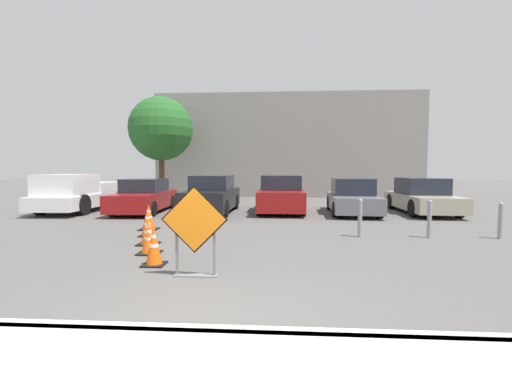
# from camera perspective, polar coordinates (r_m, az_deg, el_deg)

# --- Properties ---
(ground_plane) EXTENTS (96.00, 96.00, 0.00)m
(ground_plane) POSITION_cam_1_polar(r_m,az_deg,el_deg) (13.67, 0.40, -3.93)
(ground_plane) COLOR #565451
(curb_lip) EXTENTS (27.54, 0.20, 0.14)m
(curb_lip) POSITION_cam_1_polar(r_m,az_deg,el_deg) (4.02, -8.42, -22.45)
(curb_lip) COLOR beige
(curb_lip) RESTS_ON ground_plane
(road_closed_sign) EXTENTS (1.15, 0.20, 1.57)m
(road_closed_sign) POSITION_cam_1_polar(r_m,az_deg,el_deg) (5.95, -10.20, -5.75)
(road_closed_sign) COLOR black
(road_closed_sign) RESTS_ON ground_plane
(traffic_cone_nearest) EXTENTS (0.42, 0.42, 0.77)m
(traffic_cone_nearest) POSITION_cam_1_polar(r_m,az_deg,el_deg) (6.93, -16.67, -8.61)
(traffic_cone_nearest) COLOR black
(traffic_cone_nearest) RESTS_ON ground_plane
(traffic_cone_second) EXTENTS (0.47, 0.47, 0.67)m
(traffic_cone_second) POSITION_cam_1_polar(r_m,az_deg,el_deg) (7.89, -17.38, -7.48)
(traffic_cone_second) COLOR black
(traffic_cone_second) RESTS_ON ground_plane
(traffic_cone_third) EXTENTS (0.48, 0.48, 0.60)m
(traffic_cone_third) POSITION_cam_1_polar(r_m,az_deg,el_deg) (8.84, -17.54, -6.51)
(traffic_cone_third) COLOR black
(traffic_cone_third) RESTS_ON ground_plane
(traffic_cone_fourth) EXTENTS (0.41, 0.41, 0.69)m
(traffic_cone_fourth) POSITION_cam_1_polar(r_m,az_deg,el_deg) (9.91, -17.69, -5.13)
(traffic_cone_fourth) COLOR black
(traffic_cone_fourth) RESTS_ON ground_plane
(traffic_cone_fifth) EXTENTS (0.53, 0.53, 0.77)m
(traffic_cone_fifth) POSITION_cam_1_polar(r_m,az_deg,el_deg) (10.94, -17.45, -4.07)
(traffic_cone_fifth) COLOR black
(traffic_cone_fifth) RESTS_ON ground_plane
(pickup_truck) EXTENTS (2.10, 5.38, 1.63)m
(pickup_truck) POSITION_cam_1_polar(r_m,az_deg,el_deg) (16.84, -27.45, -0.36)
(pickup_truck) COLOR silver
(pickup_truck) RESTS_ON ground_plane
(parked_car_nearest) EXTENTS (1.95, 4.59, 1.43)m
(parked_car_nearest) POSITION_cam_1_polar(r_m,az_deg,el_deg) (15.54, -18.09, -0.75)
(parked_car_nearest) COLOR maroon
(parked_car_nearest) RESTS_ON ground_plane
(parked_car_second) EXTENTS (1.92, 4.43, 1.58)m
(parked_car_second) POSITION_cam_1_polar(r_m,az_deg,el_deg) (14.67, -7.35, -0.58)
(parked_car_second) COLOR black
(parked_car_second) RESTS_ON ground_plane
(parked_car_third) EXTENTS (2.00, 4.11, 1.58)m
(parked_car_third) POSITION_cam_1_polar(r_m,az_deg,el_deg) (14.79, 4.25, -0.55)
(parked_car_third) COLOR maroon
(parked_car_third) RESTS_ON ground_plane
(parked_car_fourth) EXTENTS (2.05, 4.20, 1.46)m
(parked_car_fourth) POSITION_cam_1_polar(r_m,az_deg,el_deg) (14.81, 15.77, -0.92)
(parked_car_fourth) COLOR slate
(parked_car_fourth) RESTS_ON ground_plane
(parked_car_fifth) EXTENTS (1.97, 4.58, 1.48)m
(parked_car_fifth) POSITION_cam_1_polar(r_m,az_deg,el_deg) (16.04, 25.87, -0.74)
(parked_car_fifth) COLOR #A39984
(parked_car_fifth) RESTS_ON ground_plane
(bollard_nearest) EXTENTS (0.12, 0.12, 1.05)m
(bollard_nearest) POSITION_cam_1_polar(r_m,az_deg,el_deg) (9.72, 16.94, -3.99)
(bollard_nearest) COLOR gray
(bollard_nearest) RESTS_ON ground_plane
(bollard_second) EXTENTS (0.12, 0.12, 1.03)m
(bollard_second) POSITION_cam_1_polar(r_m,az_deg,el_deg) (10.30, 26.93, -3.86)
(bollard_second) COLOR gray
(bollard_second) RESTS_ON ground_plane
(bollard_third) EXTENTS (0.12, 0.12, 0.97)m
(bollard_third) POSITION_cam_1_polar(r_m,az_deg,el_deg) (11.15, 35.61, -3.76)
(bollard_third) COLOR gray
(bollard_third) RESTS_ON ground_plane
(building_facade_backdrop) EXTENTS (17.64, 5.00, 6.83)m
(building_facade_backdrop) POSITION_cam_1_polar(r_m,az_deg,el_deg) (24.95, 5.18, 7.42)
(building_facade_backdrop) COLOR gray
(building_facade_backdrop) RESTS_ON ground_plane
(street_tree_behind_lot) EXTENTS (3.70, 3.70, 6.05)m
(street_tree_behind_lot) POSITION_cam_1_polar(r_m,az_deg,el_deg) (21.06, -15.56, 10.07)
(street_tree_behind_lot) COLOR #513823
(street_tree_behind_lot) RESTS_ON ground_plane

